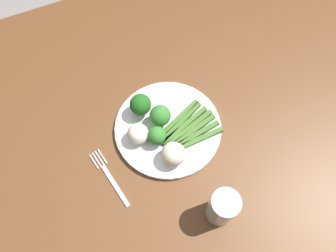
# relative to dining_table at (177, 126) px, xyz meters

# --- Properties ---
(ground_plane) EXTENTS (6.00, 6.00, 0.02)m
(ground_plane) POSITION_rel_dining_table_xyz_m (0.00, 0.00, -0.67)
(ground_plane) COLOR gray
(dining_table) EXTENTS (1.43, 1.05, 0.75)m
(dining_table) POSITION_rel_dining_table_xyz_m (0.00, 0.00, 0.00)
(dining_table) COLOR brown
(dining_table) RESTS_ON ground_plane
(plate) EXTENTS (0.28, 0.28, 0.01)m
(plate) POSITION_rel_dining_table_xyz_m (-0.05, -0.04, 0.10)
(plate) COLOR white
(plate) RESTS_ON dining_table
(asparagus_bundle) EXTENTS (0.16, 0.11, 0.01)m
(asparagus_bundle) POSITION_rel_dining_table_xyz_m (-0.01, -0.07, 0.11)
(asparagus_bundle) COLOR #3D6626
(asparagus_bundle) RESTS_ON plate
(broccoli_front) EXTENTS (0.06, 0.06, 0.07)m
(broccoli_front) POSITION_rel_dining_table_xyz_m (-0.09, 0.03, 0.14)
(broccoli_front) COLOR #4C7F2B
(broccoli_front) RESTS_ON plate
(broccoli_back) EXTENTS (0.05, 0.05, 0.07)m
(broccoli_back) POSITION_rel_dining_table_xyz_m (-0.06, -0.02, 0.14)
(broccoli_back) COLOR #609E3D
(broccoli_back) RESTS_ON plate
(broccoli_right) EXTENTS (0.05, 0.05, 0.06)m
(broccoli_right) POSITION_rel_dining_table_xyz_m (-0.09, -0.06, 0.14)
(broccoli_right) COLOR #609E3D
(broccoli_right) RESTS_ON plate
(cauliflower_mid) EXTENTS (0.05, 0.05, 0.05)m
(cauliflower_mid) POSITION_rel_dining_table_xyz_m (-0.13, -0.04, 0.13)
(cauliflower_mid) COLOR white
(cauliflower_mid) RESTS_ON plate
(cauliflower_outer_edge) EXTENTS (0.06, 0.06, 0.06)m
(cauliflower_outer_edge) POSITION_rel_dining_table_xyz_m (-0.07, -0.12, 0.14)
(cauliflower_outer_edge) COLOR silver
(cauliflower_outer_edge) RESTS_ON plate
(fork) EXTENTS (0.05, 0.17, 0.00)m
(fork) POSITION_rel_dining_table_xyz_m (-0.23, -0.10, 0.09)
(fork) COLOR silver
(fork) RESTS_ON dining_table
(water_glass) EXTENTS (0.06, 0.06, 0.11)m
(water_glass) POSITION_rel_dining_table_xyz_m (-0.03, -0.28, 0.15)
(water_glass) COLOR silver
(water_glass) RESTS_ON dining_table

